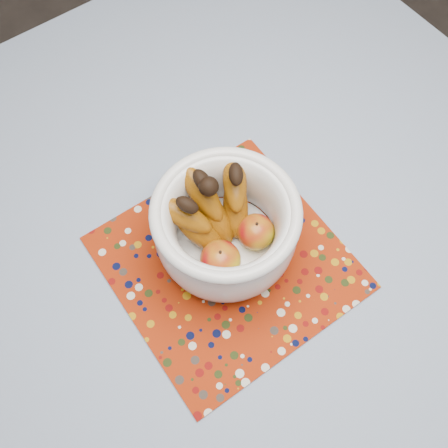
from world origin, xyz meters
The scene contains 4 objects.
table centered at (0.00, 0.00, 0.67)m, with size 1.20×1.20×0.75m.
tablecloth centered at (0.00, 0.00, 0.76)m, with size 1.32×1.32×0.01m, color slate.
placemat centered at (-0.08, -0.08, 0.76)m, with size 0.39×0.39×0.00m, color maroon.
fruit_bowl centered at (-0.06, -0.04, 0.85)m, with size 0.26×0.25×0.18m.
Camera 1 is at (-0.30, -0.37, 1.64)m, focal length 42.00 mm.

